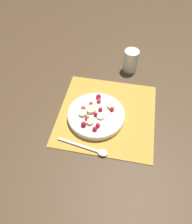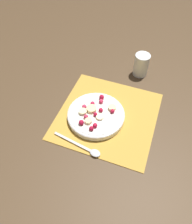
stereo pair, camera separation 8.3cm
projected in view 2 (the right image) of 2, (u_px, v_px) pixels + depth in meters
name	position (u px, v px, depth m)	size (l,w,h in m)	color
ground_plane	(107.00, 116.00, 0.86)	(3.00, 3.00, 0.00)	#4C3823
placemat	(107.00, 115.00, 0.86)	(0.37, 0.37, 0.01)	gold
fruit_bowl	(96.00, 115.00, 0.84)	(0.22, 0.22, 0.04)	white
spoon	(86.00, 148.00, 0.76)	(0.05, 0.19, 0.01)	silver
drinking_glass	(141.00, 65.00, 0.98)	(0.07, 0.07, 0.10)	white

